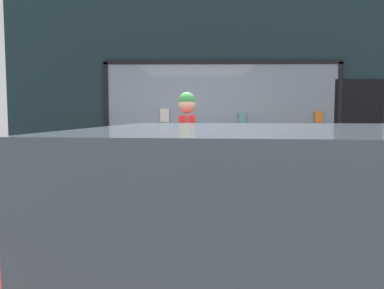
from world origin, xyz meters
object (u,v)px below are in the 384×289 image
person_browsing (187,145)px  small_dog (210,202)px  parked_car (370,286)px  display_table_left (98,164)px  display_table_right (290,162)px

person_browsing → small_dog: 0.84m
small_dog → parked_car: bearing=-165.4°
parked_car → display_table_left: bearing=123.9°
display_table_left → display_table_right: bearing=0.1°
person_browsing → small_dog: person_browsing is taller
person_browsing → parked_car: 3.69m
display_table_right → parked_car: parked_car is taller
display_table_right → person_browsing: person_browsing is taller
display_table_left → person_browsing: (1.39, -0.61, 0.35)m
display_table_right → person_browsing: size_ratio=1.42×
small_dog → person_browsing: bearing=62.3°
small_dog → display_table_left: bearing=69.6°
display_table_right → parked_car: 4.24m
display_table_left → small_dog: (1.70, -0.81, -0.40)m
small_dog → parked_car: size_ratio=0.14×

